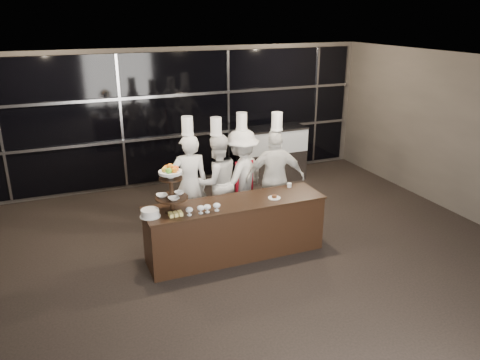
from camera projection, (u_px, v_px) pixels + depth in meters
name	position (u px, v px, depth m)	size (l,w,h in m)	color
room	(278.00, 195.00, 5.95)	(10.00, 10.00, 10.00)	black
window_wall	(177.00, 118.00, 10.24)	(8.60, 0.10, 2.80)	black
buffet_counter	(236.00, 228.00, 7.40)	(2.84, 0.74, 0.92)	black
display_stand	(171.00, 185.00, 6.74)	(0.48, 0.48, 0.74)	black
compotes	(203.00, 208.00, 6.81)	(0.53, 0.11, 0.12)	silver
layer_cake	(150.00, 213.00, 6.70)	(0.30, 0.30, 0.11)	white
pastry_squares	(176.00, 214.00, 6.73)	(0.20, 0.13, 0.05)	#EAD972
small_plate	(274.00, 197.00, 7.37)	(0.20, 0.20, 0.05)	white
chef_cup	(289.00, 185.00, 7.83)	(0.08, 0.08, 0.07)	white
display_case	(272.00, 151.00, 10.69)	(1.52, 0.67, 1.24)	#A5A5AA
chef_a	(190.00, 183.00, 8.02)	(0.69, 0.49, 2.08)	white
chef_b	(217.00, 181.00, 8.26)	(0.89, 0.73, 2.02)	white
chef_c	(242.00, 176.00, 8.49)	(1.30, 1.15, 2.05)	silver
chef_d	(275.00, 178.00, 8.32)	(1.13, 0.74, 2.09)	white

